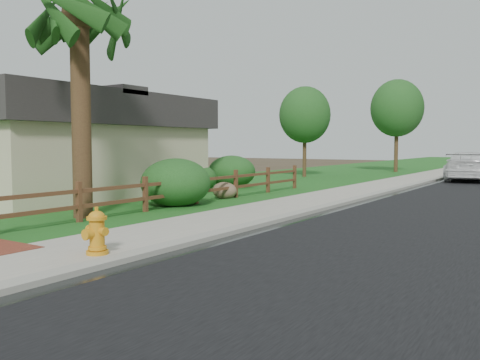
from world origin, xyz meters
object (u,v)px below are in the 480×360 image
Objects in this scene: ranch_fence at (172,190)px; fire_hydrant at (97,232)px; white_suv at (467,166)px; palm_tree at (79,14)px.

ranch_fence is 20.05× the size of fire_hydrant.
white_suv reaches higher than fire_hydrant.
ranch_fence is 2.56× the size of palm_tree.
palm_tree is at bearing 66.57° from white_suv.
white_suv is (6.30, 21.38, -4.70)m from palm_tree.
fire_hydrant is 24.65m from white_suv.
fire_hydrant is at bearing 78.10° from white_suv.
palm_tree reaches higher than ranch_fence.
white_suv is at bearing 73.58° from palm_tree.
ranch_fence is at bearing 76.43° from palm_tree.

